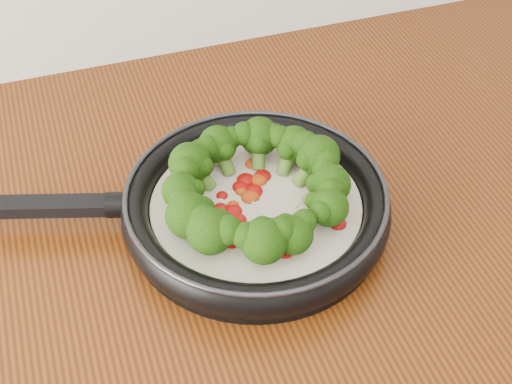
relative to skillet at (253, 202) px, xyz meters
name	(u,v)px	position (x,y,z in m)	size (l,w,h in m)	color
skillet	(253,202)	(0.00, 0.00, 0.00)	(0.51, 0.39, 0.09)	black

